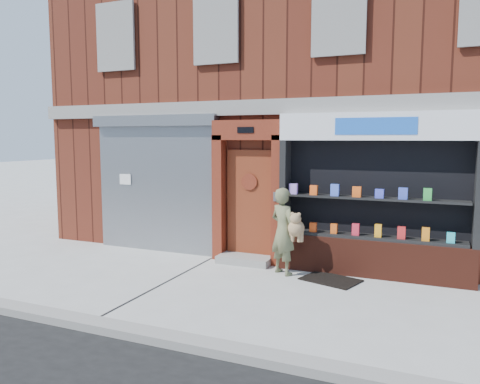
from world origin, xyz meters
The scene contains 8 objects.
ground centered at (0.00, 0.00, 0.00)m, with size 80.00×80.00×0.00m, color #9E9E99.
curb centered at (0.00, -2.15, 0.06)m, with size 60.00×0.30×0.12m, color gray.
building centered at (0.00, 5.99, 4.00)m, with size 12.00×8.16×8.00m.
shutter_bay centered at (-3.00, 1.93, 1.72)m, with size 3.10×0.30×3.04m.
red_door_bay centered at (-0.75, 1.86, 1.46)m, with size 1.52×0.58×2.90m.
pharmacy_bay centered at (1.75, 1.81, 1.37)m, with size 3.50×0.41×3.00m.
woman centered at (0.22, 1.28, 0.83)m, with size 0.78×0.63×1.63m.
doormat centered at (1.11, 1.23, 0.01)m, with size 0.97×0.68×0.02m, color black.
Camera 1 is at (2.81, -6.90, 2.54)m, focal length 35.00 mm.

